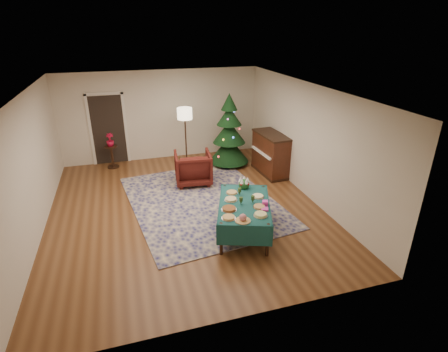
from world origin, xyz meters
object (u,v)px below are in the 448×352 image
object	(u,v)px
buffet_table	(244,209)
potted_plant	(110,143)
side_table	(112,157)
piano	(271,154)
floor_lamp	(185,117)
armchair	(193,166)
christmas_tree	(229,134)
gift_box	(265,203)

from	to	relation	value
buffet_table	potted_plant	xyz separation A→B (m)	(-2.53, 4.42, 0.23)
side_table	piano	world-z (taller)	piano
floor_lamp	piano	world-z (taller)	floor_lamp
buffet_table	potted_plant	distance (m)	5.10
potted_plant	side_table	bearing A→B (deg)	116.57
side_table	potted_plant	world-z (taller)	potted_plant
armchair	christmas_tree	size ratio (longest dim) A/B	0.44
buffet_table	side_table	bearing A→B (deg)	119.77
buffet_table	gift_box	world-z (taller)	gift_box
side_table	christmas_tree	xyz separation A→B (m)	(3.37, -0.74, 0.64)
floor_lamp	buffet_table	bearing A→B (deg)	-83.97
gift_box	potted_plant	bearing A→B (deg)	121.98
armchair	floor_lamp	world-z (taller)	floor_lamp
gift_box	piano	size ratio (longest dim) A/B	0.08
potted_plant	piano	distance (m)	4.62
buffet_table	armchair	bearing A→B (deg)	100.20
buffet_table	potted_plant	bearing A→B (deg)	119.77
buffet_table	christmas_tree	bearing A→B (deg)	77.13
floor_lamp	piano	bearing A→B (deg)	-29.04
side_table	piano	size ratio (longest dim) A/B	0.48
potted_plant	piano	world-z (taller)	piano
armchair	potted_plant	xyz separation A→B (m)	(-2.05, 1.76, 0.30)
floor_lamp	side_table	distance (m)	2.47
christmas_tree	piano	distance (m)	1.40
armchair	potted_plant	size ratio (longest dim) A/B	2.48
potted_plant	christmas_tree	distance (m)	3.45
gift_box	floor_lamp	size ratio (longest dim) A/B	0.06
gift_box	floor_lamp	xyz separation A→B (m)	(-0.77, 4.10, 0.77)
potted_plant	christmas_tree	bearing A→B (deg)	-12.33
gift_box	piano	xyz separation A→B (m)	(1.40, 2.89, -0.15)
potted_plant	christmas_tree	xyz separation A→B (m)	(3.37, -0.74, 0.19)
armchair	potted_plant	distance (m)	2.72
buffet_table	side_table	distance (m)	5.10
buffet_table	side_table	size ratio (longest dim) A/B	2.96
buffet_table	piano	size ratio (longest dim) A/B	1.42
armchair	side_table	xyz separation A→B (m)	(-2.05, 1.76, -0.15)
armchair	floor_lamp	size ratio (longest dim) A/B	0.54
side_table	christmas_tree	size ratio (longest dim) A/B	0.31
piano	side_table	bearing A→B (deg)	158.05
side_table	potted_plant	distance (m)	0.45
gift_box	christmas_tree	world-z (taller)	christmas_tree
gift_box	piano	bearing A→B (deg)	64.21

